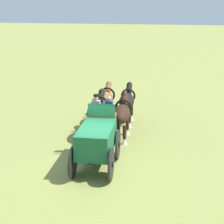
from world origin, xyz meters
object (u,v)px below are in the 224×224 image
(show_wagon, at_px, (97,139))
(draft_horse_rear_off, at_px, (122,114))
(draft_horse_lead_off, at_px, (127,101))
(draft_horse_rear_near, at_px, (97,111))
(draft_horse_lead_near, at_px, (105,100))

(show_wagon, xyz_separation_m, draft_horse_rear_off, (3.57, -0.42, 0.04))
(show_wagon, height_order, draft_horse_rear_off, show_wagon)
(draft_horse_lead_off, bearing_deg, show_wagon, 177.67)
(show_wagon, height_order, draft_horse_rear_near, show_wagon)
(draft_horse_rear_near, bearing_deg, draft_horse_lead_off, -22.73)
(draft_horse_rear_off, relative_size, draft_horse_lead_off, 1.00)
(show_wagon, distance_m, draft_horse_rear_near, 3.59)
(draft_horse_rear_off, distance_m, draft_horse_lead_off, 2.61)
(draft_horse_rear_near, xyz_separation_m, draft_horse_rear_off, (0.09, -1.30, -0.11))
(draft_horse_rear_off, bearing_deg, draft_horse_lead_near, 30.37)
(draft_horse_rear_off, bearing_deg, draft_horse_rear_near, 94.07)
(draft_horse_rear_off, relative_size, draft_horse_lead_near, 1.01)
(draft_horse_rear_off, height_order, draft_horse_lead_near, draft_horse_lead_near)
(show_wagon, height_order, draft_horse_lead_off, show_wagon)
(draft_horse_lead_near, bearing_deg, draft_horse_lead_off, -85.61)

